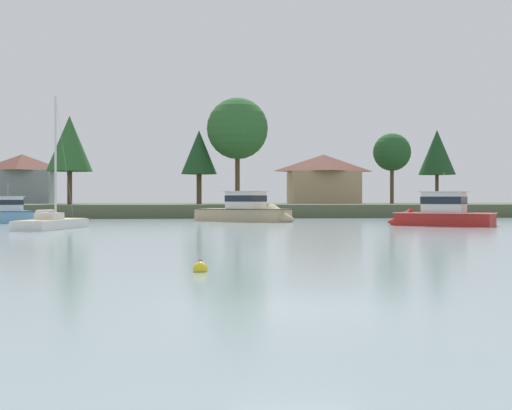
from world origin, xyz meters
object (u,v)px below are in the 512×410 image
Objects in this scene: cruiser_red at (435,217)px; mooring_buoy_yellow at (200,269)px; sailboat_white at (52,226)px; cruiser_skyblue at (6,217)px; cruiser_sand at (252,215)px.

cruiser_red is 17.31× the size of mooring_buoy_yellow.
cruiser_red is at bearing 5.09° from sailboat_white.
sailboat_white is 17.05m from cruiser_skyblue.
cruiser_skyblue is 38.06m from cruiser_red.
sailboat_white is at bearing -174.91° from cruiser_red.
sailboat_white is 1.19× the size of cruiser_red.
sailboat_white reaches higher than cruiser_red.
cruiser_sand is (22.58, -1.01, 0.12)m from cruiser_skyblue.
cruiser_skyblue is 18.58× the size of mooring_buoy_yellow.
cruiser_red is at bearing 58.88° from mooring_buoy_yellow.
cruiser_red reaches higher than cruiser_skyblue.
cruiser_sand is at bearing 137.55° from cruiser_red.
sailboat_white is 20.64× the size of mooring_buoy_yellow.
cruiser_sand is 1.21× the size of cruiser_red.
cruiser_red reaches higher than cruiser_sand.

